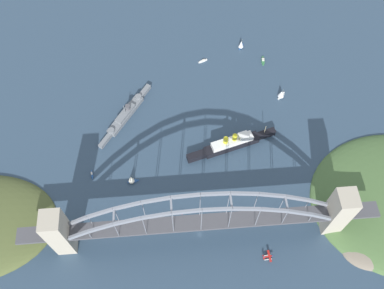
% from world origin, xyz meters
% --- Properties ---
extents(ground_plane, '(1400.00, 1400.00, 0.00)m').
position_xyz_m(ground_plane, '(0.00, 0.00, 0.00)').
color(ground_plane, '#2D4256').
extents(harbor_arch_bridge, '(272.57, 16.56, 68.45)m').
position_xyz_m(harbor_arch_bridge, '(-0.00, 0.00, 29.58)').
color(harbor_arch_bridge, '#ADA38E').
rests_on(harbor_arch_bridge, ground).
extents(ocean_liner, '(83.04, 28.29, 18.18)m').
position_xyz_m(ocean_liner, '(35.35, 78.85, 5.43)').
color(ocean_liner, black).
rests_on(ocean_liner, ground).
extents(naval_cruiser, '(49.14, 68.49, 17.05)m').
position_xyz_m(naval_cruiser, '(-58.97, 119.80, 3.10)').
color(naval_cruiser, slate).
rests_on(naval_cruiser, ground).
extents(seaplane_taxiing_near_bridge, '(8.36, 9.46, 4.79)m').
position_xyz_m(seaplane_taxiing_near_bridge, '(51.61, -22.95, 1.96)').
color(seaplane_taxiing_near_bridge, '#B7B7B2').
rests_on(seaplane_taxiing_near_bridge, ground).
extents(small_boat_0, '(7.19, 8.83, 10.46)m').
position_xyz_m(small_boat_0, '(60.45, 197.18, 4.79)').
color(small_boat_0, '#234C8C').
rests_on(small_boat_0, ground).
extents(small_boat_1, '(9.10, 9.61, 10.11)m').
position_xyz_m(small_boat_1, '(90.30, 130.58, 4.67)').
color(small_boat_1, silver).
rests_on(small_boat_1, ground).
extents(small_boat_2, '(2.51, 8.46, 2.33)m').
position_xyz_m(small_boat_2, '(-88.77, 60.33, 0.84)').
color(small_boat_2, '#234C8C').
rests_on(small_boat_2, ground).
extents(small_boat_3, '(3.80, 11.73, 2.20)m').
position_xyz_m(small_boat_3, '(80.65, 177.00, 0.80)').
color(small_boat_3, '#2D6B3D').
rests_on(small_boat_3, ground).
extents(small_boat_4, '(9.54, 4.98, 2.11)m').
position_xyz_m(small_boat_4, '(19.29, 181.30, 0.78)').
color(small_boat_4, silver).
rests_on(small_boat_4, ground).
extents(small_boat_5, '(9.69, 6.01, 11.54)m').
position_xyz_m(small_boat_5, '(-54.22, 50.79, 5.33)').
color(small_boat_5, '#234C8C').
rests_on(small_boat_5, ground).
extents(channel_marker_buoy, '(2.20, 2.20, 2.75)m').
position_xyz_m(channel_marker_buoy, '(-13.19, 18.86, 1.12)').
color(channel_marker_buoy, red).
rests_on(channel_marker_buoy, ground).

